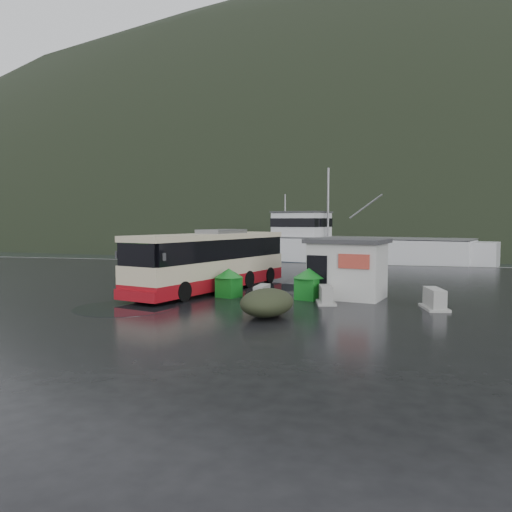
% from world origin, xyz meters
% --- Properties ---
extents(ground, '(160.00, 160.00, 0.00)m').
position_xyz_m(ground, '(0.00, 0.00, 0.00)').
color(ground, black).
rests_on(ground, ground).
extents(harbor_water, '(300.00, 180.00, 0.02)m').
position_xyz_m(harbor_water, '(0.00, 110.00, 0.00)').
color(harbor_water, black).
rests_on(harbor_water, ground).
extents(quay_edge, '(160.00, 0.60, 1.50)m').
position_xyz_m(quay_edge, '(0.00, 20.00, 0.00)').
color(quay_edge, '#999993').
rests_on(quay_edge, ground).
extents(headland, '(780.00, 540.00, 570.00)m').
position_xyz_m(headland, '(10.00, 250.00, 0.00)').
color(headland, black).
rests_on(headland, ground).
extents(coach_bus, '(5.88, 11.58, 3.17)m').
position_xyz_m(coach_bus, '(-0.24, 2.42, 0.00)').
color(coach_bus, beige).
rests_on(coach_bus, ground).
extents(white_van, '(3.94, 6.23, 2.46)m').
position_xyz_m(white_van, '(-2.77, 1.63, 0.00)').
color(white_van, silver).
rests_on(white_van, ground).
extents(waste_bin_left, '(1.25, 1.25, 1.36)m').
position_xyz_m(waste_bin_left, '(1.32, 0.43, 0.00)').
color(waste_bin_left, '#14731E').
rests_on(waste_bin_left, ground).
extents(waste_bin_right, '(1.33, 1.33, 1.45)m').
position_xyz_m(waste_bin_right, '(5.09, 0.64, 0.00)').
color(waste_bin_right, '#14731E').
rests_on(waste_bin_right, ground).
extents(dome_tent, '(2.29, 2.93, 1.05)m').
position_xyz_m(dome_tent, '(4.17, -3.81, 0.00)').
color(dome_tent, '#282E1B').
rests_on(dome_tent, ground).
extents(ticket_kiosk, '(4.04, 3.40, 2.77)m').
position_xyz_m(ticket_kiosk, '(6.77, 1.56, 0.00)').
color(ticket_kiosk, beige).
rests_on(ticket_kiosk, ground).
extents(jersey_barrier_a, '(0.76, 1.45, 0.72)m').
position_xyz_m(jersey_barrier_a, '(3.11, -0.31, 0.00)').
color(jersey_barrier_a, '#999993').
rests_on(jersey_barrier_a, ground).
extents(jersey_barrier_b, '(1.16, 1.83, 0.85)m').
position_xyz_m(jersey_barrier_b, '(10.44, -0.61, 0.00)').
color(jersey_barrier_b, '#999993').
rests_on(jersey_barrier_b, ground).
extents(jersey_barrier_c, '(1.10, 1.69, 0.78)m').
position_xyz_m(jersey_barrier_c, '(5.98, -0.32, 0.00)').
color(jersey_barrier_c, '#999993').
rests_on(jersey_barrier_c, ground).
extents(fishing_trawler, '(26.86, 13.13, 10.53)m').
position_xyz_m(fishing_trawler, '(5.60, 29.60, 0.00)').
color(fishing_trawler, silver).
rests_on(fishing_trawler, ground).
extents(puddles, '(12.01, 16.27, 0.01)m').
position_xyz_m(puddles, '(-0.96, -1.76, 0.01)').
color(puddles, black).
rests_on(puddles, ground).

